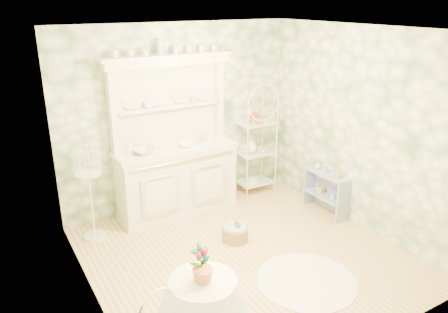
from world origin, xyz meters
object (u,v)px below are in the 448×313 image
kitchen_dresser (175,138)px  bakers_rack (255,138)px  birdcage_stand (89,184)px  floor_basket (235,232)px  side_shelf (326,192)px

kitchen_dresser → bakers_rack: bearing=1.9°
birdcage_stand → kitchen_dresser: bearing=6.0°
kitchen_dresser → floor_basket: kitchen_dresser is taller
side_shelf → birdcage_stand: size_ratio=0.47×
kitchen_dresser → birdcage_stand: bearing=-174.0°
bakers_rack → birdcage_stand: 2.69m
kitchen_dresser → birdcage_stand: 1.33m
kitchen_dresser → bakers_rack: (1.41, 0.05, -0.23)m
bakers_rack → birdcage_stand: size_ratio=1.17×
kitchen_dresser → side_shelf: bearing=-31.0°
birdcage_stand → floor_basket: (1.57, -1.01, -0.66)m
side_shelf → bakers_rack: bearing=112.1°
kitchen_dresser → side_shelf: (1.88, -1.13, -0.83)m
floor_basket → birdcage_stand: bearing=147.1°
side_shelf → birdcage_stand: 3.34m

